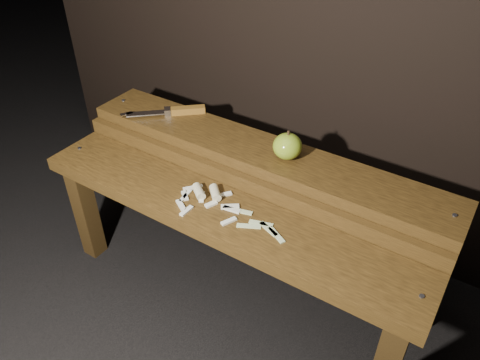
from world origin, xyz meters
The scene contains 6 objects.
ground centered at (0.00, 0.00, 0.00)m, with size 60.00×60.00×0.00m, color black.
bench_front_tier centered at (0.00, -0.06, 0.35)m, with size 1.20×0.20×0.42m.
bench_rear_tier centered at (0.00, 0.17, 0.41)m, with size 1.20×0.21×0.50m.
apple centered at (0.09, 0.17, 0.54)m, with size 0.08×0.08×0.09m.
knife centered at (-0.34, 0.20, 0.51)m, with size 0.22×0.20×0.02m.
apple_scraps centered at (-0.03, -0.03, 0.43)m, with size 0.36×0.16×0.03m.
Camera 1 is at (0.59, -0.85, 1.26)m, focal length 35.00 mm.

